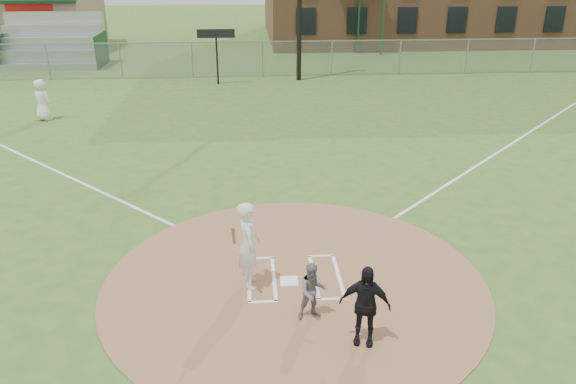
{
  "coord_description": "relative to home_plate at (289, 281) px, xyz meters",
  "views": [
    {
      "loc": [
        -0.92,
        -10.54,
        6.71
      ],
      "look_at": [
        0.0,
        2.0,
        1.3
      ],
      "focal_mm": 35.0,
      "sensor_mm": 36.0,
      "label": 1
    }
  ],
  "objects": [
    {
      "name": "batter_at_plate",
      "position": [
        -0.86,
        -0.04,
        0.97
      ],
      "size": [
        0.6,
        1.07,
        1.95
      ],
      "color": "white",
      "rests_on": "dirt_circle"
    },
    {
      "name": "dirt_circle",
      "position": [
        0.12,
        0.03,
        -0.02
      ],
      "size": [
        8.4,
        8.4,
        0.02
      ],
      "primitive_type": "cylinder",
      "color": "#9C6A49",
      "rests_on": "ground"
    },
    {
      "name": "foul_line_third",
      "position": [
        -8.88,
        9.03,
        -0.03
      ],
      "size": [
        17.04,
        17.04,
        0.01
      ],
      "primitive_type": "cube",
      "rotation": [
        0.0,
        0.0,
        0.79
      ],
      "color": "white",
      "rests_on": "ground"
    },
    {
      "name": "catcher",
      "position": [
        0.36,
        -1.31,
        0.58
      ],
      "size": [
        0.65,
        0.55,
        1.19
      ],
      "primitive_type": "imported",
      "rotation": [
        0.0,
        0.0,
        0.18
      ],
      "color": "slate",
      "rests_on": "dirt_circle"
    },
    {
      "name": "umpire",
      "position": [
        1.21,
        -2.13,
        0.79
      ],
      "size": [
        1.01,
        0.63,
        1.6
      ],
      "primitive_type": "imported",
      "rotation": [
        0.0,
        0.0,
        -0.28
      ],
      "color": "black",
      "rests_on": "dirt_circle"
    },
    {
      "name": "scoreboard_sign",
      "position": [
        -2.38,
        20.23,
        2.35
      ],
      "size": [
        2.0,
        0.1,
        2.93
      ],
      "color": "black",
      "rests_on": "ground"
    },
    {
      "name": "ondeck_player",
      "position": [
        -9.55,
        13.68,
        0.84
      ],
      "size": [
        1.02,
        0.9,
        1.75
      ],
      "primitive_type": "imported",
      "rotation": [
        0.0,
        0.0,
        2.64
      ],
      "color": "white",
      "rests_on": "ground"
    },
    {
      "name": "home_plate",
      "position": [
        0.0,
        0.0,
        0.0
      ],
      "size": [
        0.41,
        0.41,
        0.03
      ],
      "primitive_type": "cube",
      "rotation": [
        0.0,
        0.0,
        -0.04
      ],
      "color": "white",
      "rests_on": "dirt_circle"
    },
    {
      "name": "outfield_fence",
      "position": [
        0.12,
        22.03,
        0.98
      ],
      "size": [
        56.08,
        0.08,
        2.03
      ],
      "color": "slate",
      "rests_on": "ground"
    },
    {
      "name": "foul_line_first",
      "position": [
        9.12,
        9.03,
        -0.03
      ],
      "size": [
        17.04,
        17.04,
        0.01
      ],
      "primitive_type": "cube",
      "rotation": [
        0.0,
        0.0,
        -0.79
      ],
      "color": "white",
      "rests_on": "ground"
    },
    {
      "name": "batters_boxes",
      "position": [
        0.12,
        0.18,
        -0.01
      ],
      "size": [
        2.08,
        1.88,
        0.01
      ],
      "color": "white",
      "rests_on": "dirt_circle"
    },
    {
      "name": "bleachers",
      "position": [
        -12.88,
        26.23,
        1.56
      ],
      "size": [
        6.08,
        3.2,
        3.2
      ],
      "color": "#B7BABF",
      "rests_on": "ground"
    },
    {
      "name": "clubhouse",
      "position": [
        -17.87,
        33.02,
        2.36
      ],
      "size": [
        12.2,
        8.71,
        6.23
      ],
      "color": "tan",
      "rests_on": "ground"
    },
    {
      "name": "ground",
      "position": [
        0.12,
        0.03,
        -0.03
      ],
      "size": [
        140.0,
        140.0,
        0.0
      ],
      "primitive_type": "plane",
      "color": "#385F20",
      "rests_on": "ground"
    }
  ]
}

